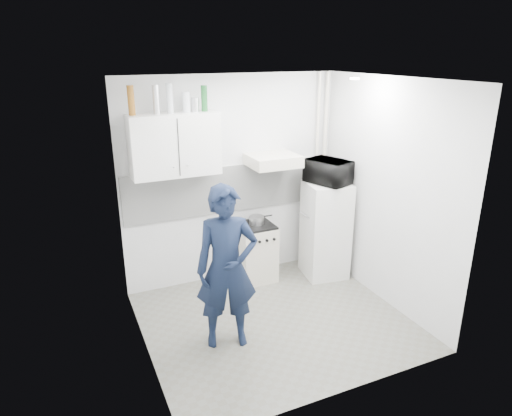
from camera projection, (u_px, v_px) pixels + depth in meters
name	position (u px, v px, depth m)	size (l,w,h in m)	color
floor	(275.00, 321.00, 5.08)	(2.80, 2.80, 0.00)	#63635B
ceiling	(279.00, 79.00, 4.23)	(2.80, 2.80, 0.00)	white
wall_back	(232.00, 181.00, 5.73)	(2.80, 2.80, 0.00)	silver
wall_left	(138.00, 232.00, 4.11)	(2.60, 2.60, 0.00)	silver
wall_right	(386.00, 194.00, 5.20)	(2.60, 2.60, 0.00)	silver
person	(227.00, 268.00, 4.46)	(0.61, 0.40, 1.68)	black
stove	(255.00, 253.00, 5.91)	(0.46, 0.46, 0.74)	beige
fridge	(325.00, 230.00, 5.95)	(0.53, 0.53, 1.27)	white
stove_top	(255.00, 225.00, 5.78)	(0.44, 0.44, 0.03)	black
saucepan	(256.00, 220.00, 5.78)	(0.19, 0.19, 0.10)	silver
microwave	(328.00, 172.00, 5.69)	(0.37, 0.54, 0.30)	black
bottle_a	(131.00, 100.00, 4.77)	(0.07, 0.07, 0.31)	brown
bottle_c	(156.00, 100.00, 4.88)	(0.07, 0.07, 0.31)	silver
bottle_d	(170.00, 98.00, 4.93)	(0.07, 0.07, 0.32)	#B2B7BC
canister_a	(186.00, 102.00, 5.02)	(0.09, 0.09, 0.22)	#B2B7BC
canister_b	(195.00, 105.00, 5.07)	(0.08, 0.08, 0.16)	silver
bottle_e	(204.00, 98.00, 5.09)	(0.07, 0.07, 0.29)	#144C1E
upper_cabinet	(174.00, 145.00, 5.11)	(1.00, 0.35, 0.70)	white
range_hood	(273.00, 160.00, 5.60)	(0.60, 0.50, 0.14)	beige
backsplash	(233.00, 189.00, 5.75)	(2.74, 0.03, 0.60)	white
pipe_a	(324.00, 171.00, 6.17)	(0.05, 0.05, 2.60)	beige
pipe_b	(316.00, 172.00, 6.12)	(0.04, 0.04, 2.60)	beige
ceiling_spot_fixture	(355.00, 79.00, 4.80)	(0.10, 0.10, 0.02)	white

